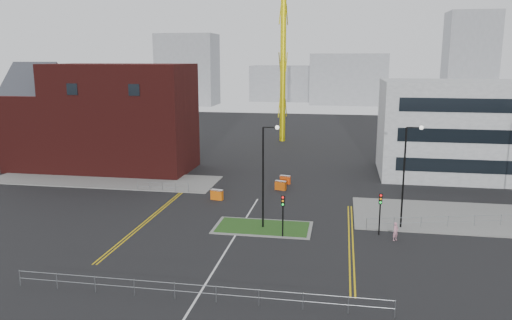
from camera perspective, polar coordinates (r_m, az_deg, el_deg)
The scene contains 27 objects.
ground at distance 37.60m, azimuth -4.26°, elevation -11.58°, with size 200.00×200.00×0.00m, color black.
pavement_left at distance 64.14m, azimuth -16.93°, elevation -2.16°, with size 28.00×8.00×0.12m, color slate.
pavement_right at distance 51.48m, azimuth 24.64°, elevation -6.09°, with size 24.00×10.00×0.12m, color slate.
island_kerb at distance 44.52m, azimuth 0.79°, elevation -7.72°, with size 8.60×4.60×0.08m, color slate.
grass_island at distance 44.51m, azimuth 0.79°, elevation -7.70°, with size 8.00×4.00×0.12m, color #224717.
brick_building at distance 69.57m, azimuth -17.25°, elevation 4.56°, with size 24.20×10.07×14.24m.
office_block at distance 68.29m, azimuth 24.59°, elevation 3.19°, with size 25.00×12.20×12.00m.
streetlamp_island at distance 43.00m, azimuth 1.10°, elevation -0.97°, with size 1.46×0.36×9.18m.
streetlamp_right_near at distance 44.83m, azimuth 16.85°, elevation -0.95°, with size 1.46×0.36×9.18m.
traffic_light_island at distance 41.56m, azimuth 3.09°, elevation -5.49°, with size 0.28×0.33×3.65m.
traffic_light_right at distance 43.35m, azimuth 14.01°, elevation -5.11°, with size 0.28×0.33×3.65m.
railing_front at distance 32.02m, azimuth -6.97°, elevation -14.41°, with size 24.05×0.05×1.10m.
railing_left at distance 56.85m, azimuth -10.64°, elevation -2.88°, with size 6.05×0.05×1.10m.
railing_right at distance 48.59m, azimuth 23.72°, elevation -6.15°, with size 19.05×5.05×1.10m.
centre_line at distance 39.39m, azimuth -3.54°, elevation -10.45°, with size 0.15×30.00×0.01m, color silver.
yellow_left_a at distance 49.19m, azimuth -11.66°, elevation -6.11°, with size 0.12×24.00×0.01m, color gold.
yellow_left_b at distance 49.08m, azimuth -11.33°, elevation -6.14°, with size 0.12×24.00×0.01m, color gold.
yellow_right_a at distance 42.17m, azimuth 10.59°, elevation -9.11°, with size 0.12×20.00×0.01m, color gold.
yellow_right_b at distance 42.17m, azimuth 11.01°, elevation -9.12°, with size 0.12×20.00×0.01m, color gold.
skyline_a at distance 161.03m, azimuth -7.81°, elevation 10.19°, with size 18.00×12.00×22.00m, color gray.
skyline_b at distance 163.62m, azimuth 10.50°, elevation 9.07°, with size 24.00×12.00×16.00m, color gray.
skyline_c at distance 162.60m, azimuth 23.23°, elevation 10.44°, with size 14.00×12.00×28.00m, color gray.
skyline_d at distance 174.49m, azimuth 4.47°, elevation 8.72°, with size 30.00×12.00×12.00m, color gray.
pedestrian at distance 42.96m, azimuth 15.67°, elevation -7.87°, with size 0.56×0.37×1.55m, color pink.
barrier_left at distance 53.05m, azimuth -4.49°, elevation -3.92°, with size 1.38×0.71×1.11m.
barrier_mid at distance 56.79m, azimuth 2.83°, elevation -2.87°, with size 1.35×0.76×1.08m.
barrier_right at distance 59.57m, azimuth 3.36°, elevation -2.21°, with size 1.27×0.66×1.02m.
Camera 1 is at (8.61, -33.47, 14.81)m, focal length 35.00 mm.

